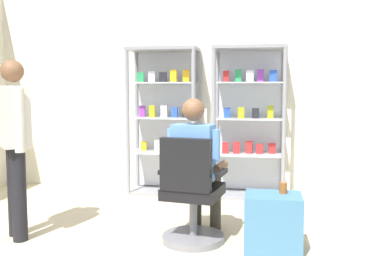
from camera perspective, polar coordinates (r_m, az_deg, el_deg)
back_wall at (r=5.71m, az=2.26°, el=5.04°), size 6.00×0.10×2.70m
display_cabinet_left at (r=5.59m, az=-3.67°, el=1.11°), size 0.90×0.45×1.90m
display_cabinet_right at (r=5.44m, az=7.69°, el=0.93°), size 0.90×0.45×1.90m
office_chair at (r=3.80m, az=-0.09°, el=-9.65°), size 0.60×0.56×0.96m
seated_shopkeeper at (r=3.88m, az=0.66°, el=-4.51°), size 0.53×0.60×1.29m
storage_crate at (r=3.72m, az=10.84°, el=-12.43°), size 0.47×0.37×0.49m
tea_glass at (r=3.70m, az=12.15°, el=-7.87°), size 0.07×0.07×0.09m
standing_customer at (r=4.16m, az=-22.71°, el=-1.18°), size 0.41×0.41×1.63m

